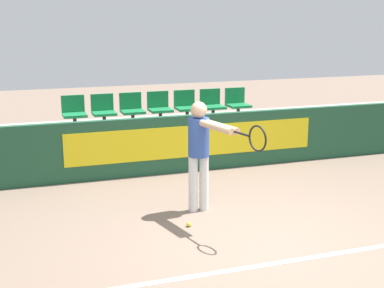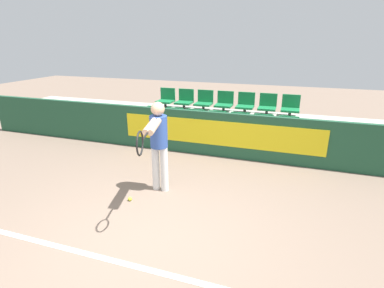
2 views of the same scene
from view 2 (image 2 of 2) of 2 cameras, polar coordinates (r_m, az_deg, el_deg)
The scene contains 21 objects.
ground_plane at distance 4.33m, azimuth -8.85°, elevation -16.75°, with size 30.00×30.00×0.00m, color #7A6656.
court_baseline at distance 3.94m, azimuth -12.98°, elevation -21.25°, with size 5.92×0.08×0.01m.
barrier_wall at distance 6.80m, azimuth 3.30°, elevation 1.99°, with size 12.59×0.14×1.02m.
bleacher_tier_front at distance 7.38m, azimuth 4.28°, elevation 0.64°, with size 12.19×0.86×0.35m.
bleacher_tier_middle at distance 8.13m, azimuth 5.85°, elevation 3.67°, with size 12.19×0.86×0.71m.
stadium_chair_0 at distance 7.92m, azimuth -7.35°, elevation 4.94°, with size 0.44×0.44×0.52m.
stadium_chair_1 at distance 7.70m, azimuth -3.57°, elevation 4.64°, with size 0.44×0.44×0.52m.
stadium_chair_2 at distance 7.51m, azimuth 0.42°, elevation 4.30°, with size 0.44×0.44×0.52m.
stadium_chair_3 at distance 7.36m, azimuth 4.58°, elevation 3.92°, with size 0.44×0.44×0.52m.
stadium_chair_4 at distance 7.25m, azimuth 8.90°, elevation 3.51°, with size 0.44×0.44×0.52m.
stadium_chair_5 at distance 7.18m, azimuth 13.31°, elevation 3.06°, with size 0.44×0.44×0.52m.
stadium_chair_6 at distance 7.16m, azimuth 17.78°, elevation 2.60°, with size 0.44×0.44×0.52m.
stadium_chair_7 at distance 8.61m, azimuth -4.94°, elevation 8.59°, with size 0.44×0.44×0.52m.
stadium_chair_8 at distance 8.41m, azimuth -1.38°, elevation 8.39°, with size 0.44×0.44×0.52m.
stadium_chair_9 at distance 8.24m, azimuth 2.33°, elevation 8.15°, with size 0.44×0.44×0.52m.
stadium_chair_10 at distance 8.10m, azimuth 6.18°, elevation 7.86°, with size 0.44×0.44×0.52m.
stadium_chair_11 at distance 8.00m, azimuth 10.14°, elevation 7.53°, with size 0.44×0.44×0.52m.
stadium_chair_12 at distance 7.94m, azimuth 14.17°, elevation 7.15°, with size 0.44×0.44×0.52m.
stadium_chair_13 at distance 7.92m, azimuth 18.24°, elevation 6.74°, with size 0.44×0.44×0.52m.
tennis_player at distance 4.98m, azimuth -6.51°, elevation 0.90°, with size 0.51×1.53×1.58m.
tennis_ball at distance 5.15m, azimuth -11.73°, elevation -10.20°, with size 0.07×0.07×0.07m.
Camera 2 is at (1.71, -3.07, 2.54)m, focal length 28.00 mm.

